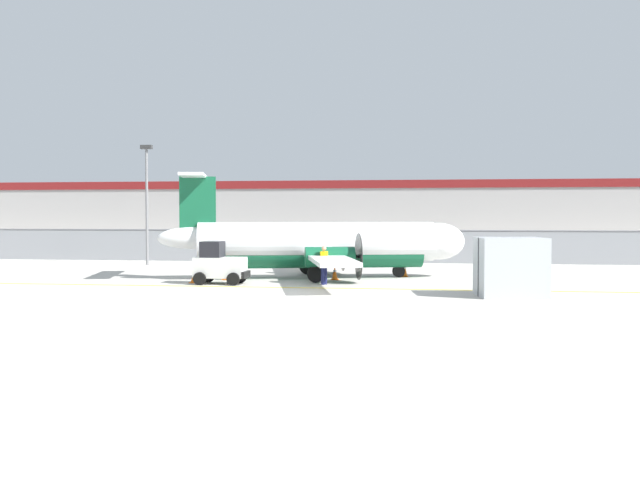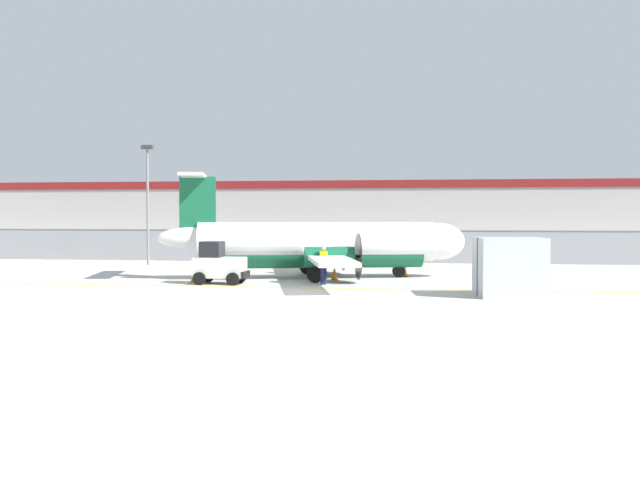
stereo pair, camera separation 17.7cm
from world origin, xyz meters
The scene contains 17 objects.
ground_plane centered at (0.00, 2.00, 0.00)m, with size 140.00×140.00×0.01m.
perimeter_fence centered at (0.00, 18.00, 1.12)m, with size 98.00×0.10×2.10m.
parking_lot_strip centered at (0.00, 29.50, 0.06)m, with size 98.00×17.00×0.12m.
background_building centered at (0.00, 47.99, 3.26)m, with size 91.00×8.10×6.50m.
commuter_airplane centered at (-0.66, 6.65, 1.60)m, with size 14.72×15.91×4.92m.
baggage_tug centered at (-4.79, 3.10, 0.86)m, with size 2.34×1.40×1.88m.
ground_crew_worker centered at (-0.17, 3.46, 0.95)m, with size 0.46×0.53×1.70m.
cargo_container centered at (7.33, -0.01, 1.10)m, with size 2.64×2.30×2.20m.
traffic_cone_near_left centered at (0.03, 5.76, 0.31)m, with size 0.36×0.36×0.64m.
traffic_cone_near_right centered at (-5.02, 5.06, 0.31)m, with size 0.36×0.36×0.64m.
traffic_cone_far_left centered at (-6.04, 3.42, 0.31)m, with size 0.36×0.36×0.64m.
traffic_cone_far_right centered at (3.23, 7.92, 0.31)m, with size 0.36×0.36×0.64m.
parked_car_0 centered at (-11.63, 35.51, 0.89)m, with size 4.26×2.13×1.58m.
parked_car_1 centered at (-5.03, 35.50, 0.89)m, with size 4.31×2.23×1.58m.
parked_car_2 centered at (4.09, 32.73, 0.89)m, with size 4.37×2.37×1.58m.
parked_car_3 centered at (12.95, 24.11, 0.89)m, with size 4.36×2.37×1.58m.
apron_light_pole centered at (-12.47, 14.16, 4.30)m, with size 0.70×0.30×7.27m.
Camera 1 is at (3.94, -27.26, 3.06)m, focal length 40.00 mm.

